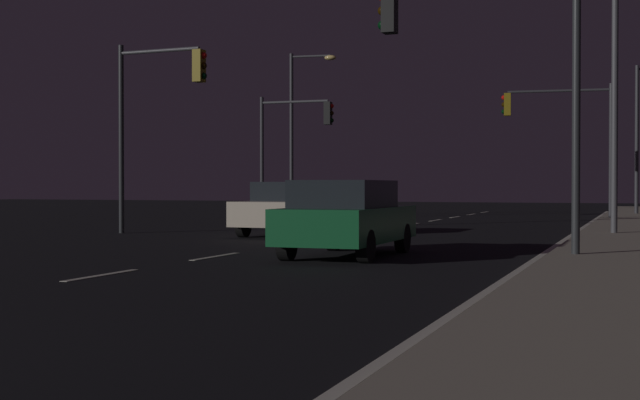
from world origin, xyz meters
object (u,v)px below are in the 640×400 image
(car, at_px, (347,217))
(traffic_light_far_center, at_px, (292,133))
(traffic_light_mid_right, at_px, (563,123))
(traffic_light_near_left, at_px, (489,49))
(car_oncoming, at_px, (290,207))
(street_lamp_mid_block, at_px, (612,66))
(street_lamp_median, at_px, (299,119))
(traffic_light_far_right, at_px, (155,102))

(car, bearing_deg, traffic_light_far_center, 115.69)
(traffic_light_mid_right, distance_m, traffic_light_near_left, 20.23)
(traffic_light_far_center, bearing_deg, car_oncoming, -67.99)
(car_oncoming, height_order, traffic_light_mid_right, traffic_light_mid_right)
(traffic_light_mid_right, distance_m, street_lamp_mid_block, 11.88)
(traffic_light_mid_right, bearing_deg, street_lamp_mid_block, -78.59)
(traffic_light_mid_right, bearing_deg, car_oncoming, -115.13)
(car_oncoming, height_order, traffic_light_far_center, traffic_light_far_center)
(street_lamp_median, bearing_deg, traffic_light_far_center, -71.83)
(traffic_light_mid_right, height_order, traffic_light_far_right, traffic_light_far_right)
(street_lamp_median, bearing_deg, traffic_light_near_left, -58.94)
(car, relative_size, street_lamp_median, 0.58)
(car_oncoming, xyz_separation_m, traffic_light_near_left, (6.87, -6.25, 3.36))
(traffic_light_far_right, height_order, street_lamp_mid_block, street_lamp_mid_block)
(traffic_light_near_left, bearing_deg, traffic_light_far_right, 153.60)
(traffic_light_far_right, distance_m, street_lamp_mid_block, 13.38)
(traffic_light_far_right, relative_size, street_lamp_median, 0.75)
(car, relative_size, street_lamp_mid_block, 0.56)
(street_lamp_mid_block, bearing_deg, traffic_light_mid_right, 101.41)
(car, height_order, traffic_light_far_center, traffic_light_far_center)
(traffic_light_mid_right, bearing_deg, traffic_light_near_left, -89.11)
(street_lamp_mid_block, bearing_deg, traffic_light_far_right, -166.21)
(traffic_light_near_left, xyz_separation_m, street_lamp_median, (-12.34, 20.49, 0.42))
(traffic_light_mid_right, height_order, traffic_light_near_left, traffic_light_near_left)
(car, xyz_separation_m, traffic_light_far_center, (-8.31, 17.27, 2.86))
(car, xyz_separation_m, traffic_light_far_right, (-8.13, 5.95, 3.18))
(traffic_light_far_right, bearing_deg, car, -36.22)
(traffic_light_far_right, bearing_deg, traffic_light_far_center, 90.90)
(car, height_order, car_oncoming, same)
(traffic_light_near_left, bearing_deg, street_lamp_mid_block, 76.72)
(traffic_light_near_left, relative_size, traffic_light_far_center, 1.09)
(street_lamp_median, bearing_deg, traffic_light_far_right, -84.67)
(car_oncoming, relative_size, traffic_light_far_center, 0.84)
(traffic_light_mid_right, height_order, street_lamp_mid_block, street_lamp_mid_block)
(traffic_light_near_left, height_order, street_lamp_mid_block, street_lamp_mid_block)
(traffic_light_mid_right, relative_size, street_lamp_mid_block, 0.71)
(car, distance_m, car_oncoming, 7.90)
(traffic_light_far_right, relative_size, traffic_light_far_center, 1.10)
(car_oncoming, height_order, traffic_light_near_left, traffic_light_near_left)
(traffic_light_far_right, relative_size, traffic_light_near_left, 1.01)
(traffic_light_far_center, distance_m, street_lamp_median, 4.05)
(street_lamp_median, bearing_deg, car, -65.59)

